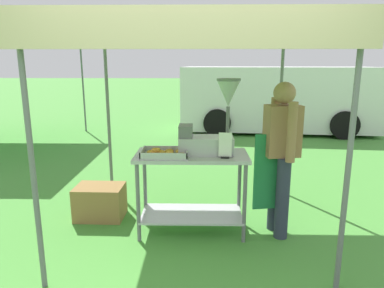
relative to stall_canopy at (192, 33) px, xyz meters
The scene contains 9 objects.
ground_plane 5.23m from the stall_canopy, 89.83° to the left, with size 70.00×70.00×0.00m, color #478E38.
stall_canopy is the anchor object (origin of this frame).
donut_cart 1.47m from the stall_canopy, 90.00° to the right, with size 1.17×0.57×0.87m.
donut_tray 1.23m from the stall_canopy, 144.44° to the right, with size 0.47×0.31×0.07m.
donut_fryer 0.96m from the stall_canopy, 22.44° to the right, with size 0.62×0.28×0.77m.
menu_sign 1.18m from the stall_canopy, 37.53° to the right, with size 0.13×0.05×0.26m.
vendor 1.49m from the stall_canopy, ahead, with size 0.46×0.54×1.61m.
supply_crate 2.19m from the stall_canopy, 168.32° to the left, with size 0.56×0.41×0.39m.
van_white 6.33m from the stall_canopy, 69.72° to the left, with size 5.07×2.45×1.69m.
Camera 1 is at (0.06, -2.44, 1.79)m, focal length 32.96 mm.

